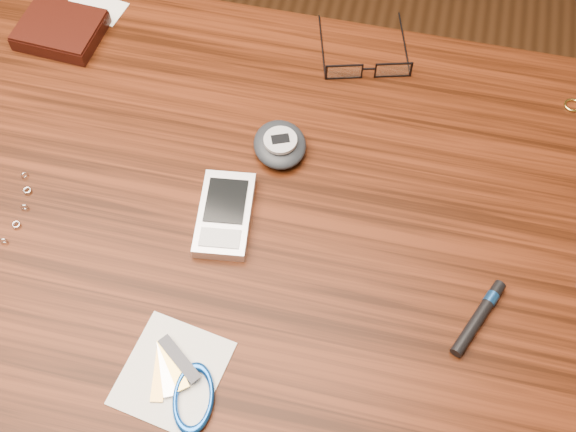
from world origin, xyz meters
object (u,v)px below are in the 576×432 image
Objects in this scene: desk at (232,284)px; wallet_and_card at (61,29)px; eyeglasses at (368,68)px; pedometer at (280,144)px; pda_phone at (225,214)px; notepad_keys at (183,385)px.

wallet_and_card is at bearing 138.98° from desk.
eyeglasses is 0.16m from pedometer.
desk is 0.18m from pedometer.
desk is at bearing -111.74° from eyeglasses.
eyeglasses is 0.26m from pda_phone.
notepad_keys is at bearing -103.69° from eyeglasses.
eyeglasses is at bearing 60.62° from pedometer.
pedometer is 0.75× the size of notepad_keys.
desk is 7.65× the size of wallet_and_card.
desk is 0.11m from pda_phone.
desk is at bearing -102.62° from pedometer.
eyeglasses reaches higher than wallet_and_card.
pedometer is (0.03, 0.13, 0.11)m from desk.
pda_phone is 0.19m from notepad_keys.
eyeglasses is at bearing 64.31° from pda_phone.
pedometer reaches higher than eyeglasses.
wallet_and_card is at bearing -176.62° from eyeglasses.
pedometer is (0.04, 0.10, 0.00)m from pda_phone.
pedometer is at bearing 77.38° from desk.
wallet_and_card is 0.49m from notepad_keys.
wallet_and_card reaches higher than pda_phone.
wallet_and_card is 0.35m from pda_phone.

